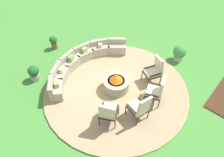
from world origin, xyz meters
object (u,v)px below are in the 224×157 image
(curved_stone_bench, at_px, (83,62))
(lounge_chair_back_right, at_px, (155,70))
(lounge_chair_front_right, at_px, (140,107))
(lounge_chair_front_left, at_px, (108,112))
(fire_pit, at_px, (116,83))
(lounge_chair_back_left, at_px, (157,90))
(potted_plant_2, at_px, (179,53))
(potted_plant_0, at_px, (54,42))
(potted_plant_1, at_px, (34,73))

(curved_stone_bench, xyz_separation_m, lounge_chair_back_right, (1.23, -2.64, 0.29))
(lounge_chair_front_right, bearing_deg, lounge_chair_front_left, 153.27)
(curved_stone_bench, bearing_deg, fire_pit, -90.81)
(lounge_chair_front_left, relative_size, lounge_chair_back_left, 1.01)
(fire_pit, bearing_deg, lounge_chair_front_right, -109.86)
(curved_stone_bench, height_order, potted_plant_2, potted_plant_2)
(potted_plant_0, xyz_separation_m, potted_plant_2, (3.01, -4.71, 0.03))
(lounge_chair_front_left, distance_m, potted_plant_0, 4.78)
(lounge_chair_front_right, distance_m, potted_plant_0, 5.25)
(lounge_chair_back_right, height_order, potted_plant_1, lounge_chair_back_right)
(fire_pit, xyz_separation_m, lounge_chair_front_right, (-0.51, -1.41, 0.28))
(lounge_chair_back_right, relative_size, potted_plant_0, 1.75)
(lounge_chair_back_left, relative_size, potted_plant_2, 1.51)
(curved_stone_bench, bearing_deg, potted_plant_1, 151.31)
(lounge_chair_front_right, xyz_separation_m, lounge_chair_back_left, (0.98, -0.01, -0.00))
(lounge_chair_front_right, height_order, potted_plant_0, lounge_chair_front_right)
(lounge_chair_back_left, distance_m, potted_plant_0, 5.24)
(lounge_chair_front_left, height_order, lounge_chair_back_left, lounge_chair_front_left)
(potted_plant_0, bearing_deg, lounge_chair_back_right, -75.76)
(lounge_chair_front_left, bearing_deg, potted_plant_2, 60.23)
(potted_plant_0, bearing_deg, lounge_chair_front_right, -96.53)
(curved_stone_bench, bearing_deg, lounge_chair_front_left, -116.82)
(curved_stone_bench, distance_m, potted_plant_2, 4.11)
(fire_pit, xyz_separation_m, potted_plant_2, (3.10, -0.91, 0.05))
(lounge_chair_back_right, distance_m, potted_plant_0, 4.77)
(fire_pit, relative_size, potted_plant_0, 1.51)
(fire_pit, distance_m, lounge_chair_back_left, 1.52)
(lounge_chair_front_right, distance_m, potted_plant_2, 3.65)
(lounge_chair_back_right, xyz_separation_m, potted_plant_1, (-2.93, 3.57, -0.29))
(potted_plant_1, bearing_deg, lounge_chair_front_left, -83.75)
(lounge_chair_front_left, xyz_separation_m, potted_plant_0, (1.37, 4.57, -0.25))
(lounge_chair_front_left, height_order, potted_plant_0, lounge_chair_front_left)
(lounge_chair_front_left, height_order, lounge_chair_front_right, lounge_chair_front_right)
(lounge_chair_back_right, xyz_separation_m, potted_plant_0, (-1.17, 4.61, -0.26))
(lounge_chair_back_left, height_order, potted_plant_0, lounge_chair_back_left)
(potted_plant_1, distance_m, potted_plant_2, 6.01)
(curved_stone_bench, bearing_deg, lounge_chair_back_left, -82.17)
(fire_pit, bearing_deg, potted_plant_2, -16.36)
(curved_stone_bench, xyz_separation_m, lounge_chair_front_right, (-0.54, -3.24, 0.29))
(curved_stone_bench, xyz_separation_m, lounge_chair_front_left, (-1.31, -2.60, 0.29))
(curved_stone_bench, height_order, lounge_chair_front_left, lounge_chair_front_left)
(potted_plant_1, xyz_separation_m, potted_plant_2, (4.77, -3.67, 0.05))
(lounge_chair_front_left, xyz_separation_m, lounge_chair_front_right, (0.78, -0.64, 0.00))
(fire_pit, height_order, lounge_chair_back_left, lounge_chair_back_left)
(lounge_chair_front_left, bearing_deg, potted_plant_0, 135.33)
(fire_pit, xyz_separation_m, lounge_chair_front_left, (-1.29, -0.77, 0.28))
(lounge_chair_front_left, relative_size, lounge_chair_front_right, 0.99)
(lounge_chair_front_right, relative_size, potted_plant_1, 1.74)
(lounge_chair_back_right, bearing_deg, lounge_chair_back_left, 155.44)
(curved_stone_bench, height_order, lounge_chair_front_right, lounge_chair_front_right)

